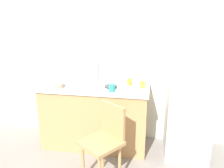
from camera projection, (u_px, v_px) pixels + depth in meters
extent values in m
cube|color=silver|center=(114.00, 54.00, 3.40)|extent=(4.80, 0.10, 2.56)
cube|color=tan|center=(95.00, 117.00, 3.36)|extent=(1.45, 0.60, 0.86)
cube|color=#B7B7BC|center=(95.00, 87.00, 3.22)|extent=(1.49, 0.64, 0.04)
cylinder|color=#B7B7BC|center=(97.00, 70.00, 3.41)|extent=(0.02, 0.02, 0.30)
cube|color=silver|center=(187.00, 114.00, 3.11)|extent=(0.55, 0.61, 1.14)
cylinder|color=tan|center=(83.00, 161.00, 2.70)|extent=(0.04, 0.04, 0.45)
cylinder|color=tan|center=(103.00, 151.00, 2.90)|extent=(0.04, 0.04, 0.45)
cylinder|color=tan|center=(120.00, 162.00, 2.69)|extent=(0.04, 0.04, 0.45)
cube|color=tan|center=(101.00, 143.00, 2.62)|extent=(0.56, 0.56, 0.04)
cube|color=tan|center=(113.00, 120.00, 2.67)|extent=(0.30, 0.24, 0.40)
cube|color=white|center=(74.00, 83.00, 3.24)|extent=(0.28, 0.20, 0.05)
cylinder|color=gray|center=(59.00, 85.00, 3.13)|extent=(0.12, 0.12, 0.06)
cylinder|color=#2D2D2D|center=(111.00, 86.00, 3.15)|extent=(0.17, 0.17, 0.02)
cylinder|color=teal|center=(112.00, 88.00, 2.97)|extent=(0.08, 0.08, 0.10)
cylinder|color=orange|center=(129.00, 82.00, 3.22)|extent=(0.07, 0.07, 0.09)
cylinder|color=yellow|center=(142.00, 84.00, 3.10)|extent=(0.07, 0.07, 0.10)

